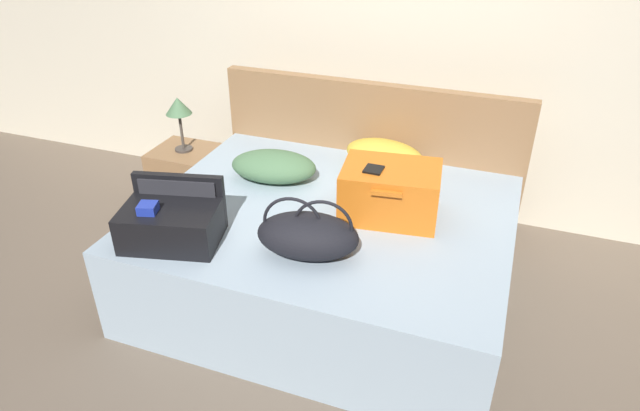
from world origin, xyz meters
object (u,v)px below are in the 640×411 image
pillow_near_headboard (274,166)px  table_lamp (178,109)px  hard_case_large (390,191)px  pillow_center_head (384,155)px  nightstand (188,181)px  duffel_bag (308,235)px  hard_case_medium (171,221)px  bed (327,252)px

pillow_near_headboard → table_lamp: (-0.85, 0.31, 0.14)m
hard_case_large → pillow_center_head: (-0.17, 0.55, -0.06)m
hard_case_large → nightstand: (-1.60, 0.47, -0.46)m
pillow_near_headboard → pillow_center_head: pillow_near_headboard is taller
duffel_bag → pillow_center_head: 1.06m
duffel_bag → hard_case_medium: bearing=-170.2°
bed → nightstand: (-1.28, 0.55, -0.03)m
hard_case_large → hard_case_medium: bearing=-154.1°
nightstand → table_lamp: (0.00, -0.00, 0.55)m
nightstand → table_lamp: 0.55m
bed → hard_case_medium: size_ratio=3.70×
hard_case_large → table_lamp: size_ratio=1.44×
pillow_center_head → table_lamp: 1.44m
hard_case_large → pillow_near_headboard: (-0.76, 0.15, -0.05)m
hard_case_medium → hard_case_large: bearing=19.5°
duffel_bag → pillow_near_headboard: duffel_bag is taller
bed → pillow_center_head: pillow_center_head is taller
hard_case_medium → pillow_center_head: (0.79, 1.18, -0.02)m
table_lamp → bed: bearing=-23.3°
hard_case_large → hard_case_medium: 1.15m
bed → table_lamp: table_lamp is taller
nightstand → table_lamp: table_lamp is taller
hard_case_large → table_lamp: 1.67m
bed → hard_case_large: bearing=14.3°
table_lamp → pillow_near_headboard: bearing=-20.4°
duffel_bag → pillow_center_head: size_ratio=1.06×
hard_case_large → duffel_bag: bearing=-125.7°
pillow_center_head → hard_case_medium: bearing=-123.8°
pillow_near_headboard → nightstand: 0.99m
hard_case_large → pillow_center_head: bearing=100.2°
pillow_near_headboard → nightstand: size_ratio=1.05×
pillow_center_head → nightstand: size_ratio=1.03×
duffel_bag → nightstand: 1.70m
hard_case_large → nightstand: bearing=156.5°
hard_case_large → table_lamp: table_lamp is taller
hard_case_medium → pillow_near_headboard: (0.21, 0.78, -0.02)m
hard_case_medium → table_lamp: bearing=106.7°
hard_case_large → hard_case_medium: size_ratio=1.03×
duffel_bag → pillow_center_head: duffel_bag is taller
pillow_center_head → nightstand: bearing=-176.6°
pillow_near_headboard → duffel_bag: bearing=-54.0°
bed → pillow_near_headboard: bearing=151.3°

